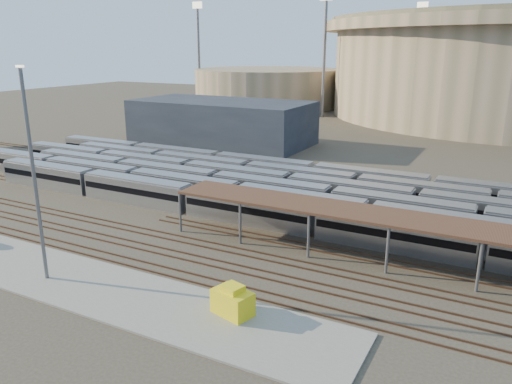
{
  "coord_description": "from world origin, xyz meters",
  "views": [
    {
      "loc": [
        27.76,
        -46.25,
        22.37
      ],
      "look_at": [
        -2.98,
        12.0,
        3.07
      ],
      "focal_mm": 35.0,
      "sensor_mm": 36.0,
      "label": 1
    }
  ],
  "objects": [
    {
      "name": "subway_trains",
      "position": [
        2.02,
        18.5,
        1.8
      ],
      "size": [
        125.48,
        23.9,
        3.6
      ],
      "color": "#B7B7BC",
      "rests_on": "ground"
    },
    {
      "name": "floodlight_3",
      "position": [
        -10.0,
        160.0,
        20.65
      ],
      "size": [
        4.0,
        1.0,
        38.4
      ],
      "color": "slate",
      "rests_on": "ground"
    },
    {
      "name": "floodlight_0",
      "position": [
        -30.0,
        110.0,
        20.65
      ],
      "size": [
        4.0,
        1.0,
        38.4
      ],
      "color": "slate",
      "rests_on": "ground"
    },
    {
      "name": "secondary_arena",
      "position": [
        -60.0,
        130.0,
        7.0
      ],
      "size": [
        56.0,
        56.0,
        14.0
      ],
      "primitive_type": "cylinder",
      "color": "#9F866B",
      "rests_on": "ground"
    },
    {
      "name": "yard_light_pole",
      "position": [
        -11.81,
        -15.94,
        10.56
      ],
      "size": [
        0.8,
        0.36,
        20.56
      ],
      "color": "slate",
      "rests_on": "apron"
    },
    {
      "name": "inspection_shed",
      "position": [
        22.0,
        4.0,
        4.98
      ],
      "size": [
        60.3,
        6.0,
        5.3
      ],
      "color": "slate",
      "rests_on": "ground"
    },
    {
      "name": "floodlight_1",
      "position": [
        -85.0,
        120.0,
        20.65
      ],
      "size": [
        4.0,
        1.0,
        38.4
      ],
      "color": "slate",
      "rests_on": "ground"
    },
    {
      "name": "ground",
      "position": [
        0.0,
        0.0,
        0.0
      ],
      "size": [
        420.0,
        420.0,
        0.0
      ],
      "primitive_type": "plane",
      "color": "#383026",
      "rests_on": "ground"
    },
    {
      "name": "empty_tracks",
      "position": [
        0.0,
        -5.0,
        0.09
      ],
      "size": [
        170.0,
        9.62,
        0.18
      ],
      "color": "#4C3323",
      "rests_on": "ground"
    },
    {
      "name": "service_building",
      "position": [
        -35.0,
        55.0,
        5.0
      ],
      "size": [
        42.0,
        20.0,
        10.0
      ],
      "primitive_type": "cube",
      "color": "#1E232D",
      "rests_on": "ground"
    },
    {
      "name": "apron",
      "position": [
        -5.0,
        -15.0,
        0.1
      ],
      "size": [
        50.0,
        9.0,
        0.2
      ],
      "primitive_type": "cube",
      "color": "gray",
      "rests_on": "ground"
    },
    {
      "name": "yellow_equipment",
      "position": [
        8.11,
        -13.31,
        1.27
      ],
      "size": [
        3.88,
        2.98,
        2.15
      ],
      "primitive_type": "cube",
      "rotation": [
        0.0,
        0.0,
        -0.27
      ],
      "color": "yellow",
      "rests_on": "apron"
    }
  ]
}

